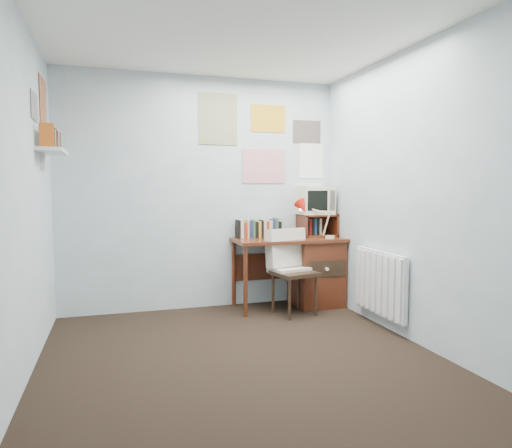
{
  "coord_description": "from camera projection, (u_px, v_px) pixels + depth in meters",
  "views": [
    {
      "loc": [
        -0.91,
        -3.14,
        1.32
      ],
      "look_at": [
        0.35,
        0.93,
        0.97
      ],
      "focal_mm": 32.0,
      "sensor_mm": 36.0,
      "label": 1
    }
  ],
  "objects": [
    {
      "name": "back_wall",
      "position": [
        202.0,
        193.0,
        4.93
      ],
      "size": [
        3.0,
        0.02,
        2.5
      ],
      "primitive_type": "cube",
      "color": "silver",
      "rests_on": "ground"
    },
    {
      "name": "crt_tv",
      "position": [
        315.0,
        199.0,
        5.18
      ],
      "size": [
        0.37,
        0.34,
        0.35
      ],
      "primitive_type": "cube",
      "rotation": [
        0.0,
        0.0,
        0.02
      ],
      "color": "beige",
      "rests_on": "tv_riser"
    },
    {
      "name": "posters_left",
      "position": [
        39.0,
        105.0,
        3.81
      ],
      "size": [
        0.01,
        0.7,
        0.6
      ],
      "primitive_type": "cube",
      "color": "white",
      "rests_on": "left_wall"
    },
    {
      "name": "tv_riser",
      "position": [
        317.0,
        225.0,
        5.19
      ],
      "size": [
        0.4,
        0.3,
        0.25
      ],
      "primitive_type": "cube",
      "color": "#5F2815",
      "rests_on": "desk"
    },
    {
      "name": "ground",
      "position": [
        247.0,
        366.0,
        3.36
      ],
      "size": [
        3.5,
        3.5,
        0.0
      ],
      "primitive_type": "plane",
      "color": "black",
      "rests_on": "ground"
    },
    {
      "name": "desk_chair",
      "position": [
        294.0,
        273.0,
        4.7
      ],
      "size": [
        0.52,
        0.51,
        0.86
      ],
      "primitive_type": "cube",
      "rotation": [
        0.0,
        0.0,
        0.22
      ],
      "color": "black",
      "rests_on": "ground"
    },
    {
      "name": "desk_lamp",
      "position": [
        330.0,
        221.0,
        4.95
      ],
      "size": [
        0.3,
        0.27,
        0.38
      ],
      "primitive_type": "cube",
      "rotation": [
        0.0,
        0.0,
        -0.21
      ],
      "color": "red",
      "rests_on": "desk"
    },
    {
      "name": "wall_shelf",
      "position": [
        53.0,
        151.0,
        3.87
      ],
      "size": [
        0.2,
        0.62,
        0.24
      ],
      "primitive_type": "cube",
      "color": "white",
      "rests_on": "left_wall"
    },
    {
      "name": "right_wall",
      "position": [
        424.0,
        195.0,
        3.71
      ],
      "size": [
        0.02,
        3.5,
        2.5
      ],
      "primitive_type": "cube",
      "color": "silver",
      "rests_on": "ground"
    },
    {
      "name": "desk",
      "position": [
        311.0,
        269.0,
        5.09
      ],
      "size": [
        1.2,
        0.55,
        0.76
      ],
      "color": "#5F2815",
      "rests_on": "ground"
    },
    {
      "name": "posters_back",
      "position": [
        264.0,
        139.0,
        5.08
      ],
      "size": [
        1.2,
        0.01,
        0.9
      ],
      "primitive_type": "cube",
      "color": "white",
      "rests_on": "back_wall"
    },
    {
      "name": "radiator",
      "position": [
        380.0,
        283.0,
        4.29
      ],
      "size": [
        0.09,
        0.8,
        0.6
      ],
      "primitive_type": "cube",
      "color": "white",
      "rests_on": "right_wall"
    },
    {
      "name": "left_wall",
      "position": [
        15.0,
        198.0,
        2.82
      ],
      "size": [
        0.02,
        3.5,
        2.5
      ],
      "primitive_type": "cube",
      "color": "silver",
      "rests_on": "ground"
    },
    {
      "name": "book_row",
      "position": [
        263.0,
        227.0,
        5.07
      ],
      "size": [
        0.6,
        0.14,
        0.22
      ],
      "primitive_type": "cube",
      "color": "#5F2815",
      "rests_on": "desk"
    },
    {
      "name": "ceiling",
      "position": [
        247.0,
        16.0,
        3.16
      ],
      "size": [
        3.0,
        3.5,
        0.02
      ],
      "primitive_type": "cube",
      "color": "white",
      "rests_on": "back_wall"
    }
  ]
}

